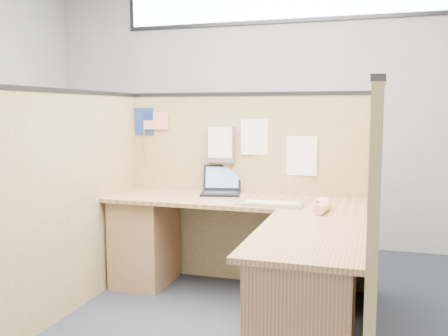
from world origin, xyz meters
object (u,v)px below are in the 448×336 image
(keyboard, at_px, (272,204))
(laptop, at_px, (223,187))
(mouse, at_px, (324,204))
(l_desk, at_px, (245,260))

(keyboard, bearing_deg, laptop, 138.04)
(mouse, bearing_deg, laptop, 158.34)
(keyboard, bearing_deg, l_desk, -128.53)
(laptop, relative_size, keyboard, 0.83)
(l_desk, relative_size, keyboard, 4.65)
(laptop, bearing_deg, l_desk, -72.54)
(laptop, distance_m, keyboard, 0.63)
(l_desk, distance_m, keyboard, 0.42)
(keyboard, relative_size, mouse, 4.23)
(keyboard, height_order, mouse, mouse)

